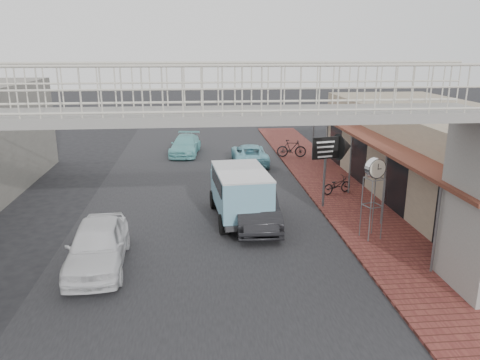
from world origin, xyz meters
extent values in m
plane|color=black|center=(0.00, 0.00, 0.00)|extent=(120.00, 120.00, 0.00)
cube|color=black|center=(0.00, 0.00, 0.01)|extent=(10.00, 60.00, 0.01)
cube|color=brown|center=(6.50, 3.00, 0.05)|extent=(3.00, 40.00, 0.10)
cube|color=gray|center=(11.00, 4.00, 2.00)|extent=(6.00, 18.00, 4.00)
cube|color=brown|center=(7.70, 4.00, 2.90)|extent=(1.80, 18.00, 0.12)
cube|color=silver|center=(8.05, 7.50, 3.30)|extent=(0.08, 2.60, 0.90)
cube|color=#B21914|center=(8.05, 1.00, 3.30)|extent=(0.08, 2.20, 0.80)
cube|color=gray|center=(0.00, -4.00, 5.12)|extent=(14.00, 2.00, 0.24)
cube|color=beige|center=(0.00, -3.05, 5.79)|extent=(14.00, 0.08, 1.10)
cube|color=beige|center=(0.00, -4.95, 5.79)|extent=(14.00, 0.08, 1.10)
imported|color=white|center=(-3.34, -1.48, 0.73)|extent=(1.96, 4.40, 1.47)
imported|color=black|center=(2.04, 1.74, 0.76)|extent=(1.68, 4.63, 1.52)
imported|color=#77BECF|center=(2.95, 11.45, 0.59)|extent=(1.97, 4.24, 1.17)
imported|color=#73C4C7|center=(-0.88, 14.33, 0.60)|extent=(2.18, 4.32, 1.20)
cylinder|color=black|center=(0.52, 3.75, 0.39)|extent=(0.33, 0.80, 0.78)
cylinder|color=black|center=(2.25, 3.88, 0.39)|extent=(0.33, 0.80, 0.78)
cylinder|color=black|center=(0.75, 0.75, 0.39)|extent=(0.33, 0.80, 0.78)
cylinder|color=black|center=(2.48, 0.89, 0.39)|extent=(0.33, 0.80, 0.78)
cube|color=#77B4CE|center=(1.53, 1.98, 1.31)|extent=(2.16, 3.70, 1.50)
cube|color=#77B4CE|center=(1.37, 4.04, 1.06)|extent=(1.87, 1.14, 1.00)
cube|color=black|center=(1.53, 1.98, 1.72)|extent=(2.15, 3.03, 0.56)
cube|color=silver|center=(1.53, 1.98, 2.09)|extent=(2.18, 3.70, 0.07)
imported|color=black|center=(6.32, 4.96, 0.51)|extent=(1.64, 1.09, 0.82)
imported|color=black|center=(5.69, 12.47, 0.65)|extent=(1.87, 0.76, 1.09)
cylinder|color=#59595B|center=(5.66, -0.07, 1.21)|extent=(0.04, 0.04, 2.21)
cylinder|color=#59595B|center=(6.17, 0.07, 1.21)|extent=(0.04, 0.04, 2.21)
cylinder|color=#59595B|center=(5.80, -0.58, 1.21)|extent=(0.04, 0.04, 2.21)
cylinder|color=#59595B|center=(6.31, -0.43, 1.21)|extent=(0.04, 0.04, 2.21)
cylinder|color=silver|center=(5.99, -0.25, 2.68)|extent=(0.76, 0.44, 0.72)
cylinder|color=beige|center=(6.02, -0.38, 2.68)|extent=(0.61, 0.19, 0.63)
cylinder|color=beige|center=(5.95, -0.13, 2.68)|extent=(0.61, 0.19, 0.63)
cylinder|color=#59595B|center=(5.20, 3.25, 1.59)|extent=(0.10, 0.10, 2.98)
cube|color=black|center=(5.21, 3.22, 2.67)|extent=(1.22, 0.33, 0.92)
cone|color=black|center=(6.06, 3.40, 2.67)|extent=(0.85, 1.24, 1.13)
cube|color=white|center=(5.16, 3.17, 2.62)|extent=(0.80, 0.19, 0.62)
camera|label=1|loc=(-0.17, -15.39, 6.76)|focal=35.00mm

